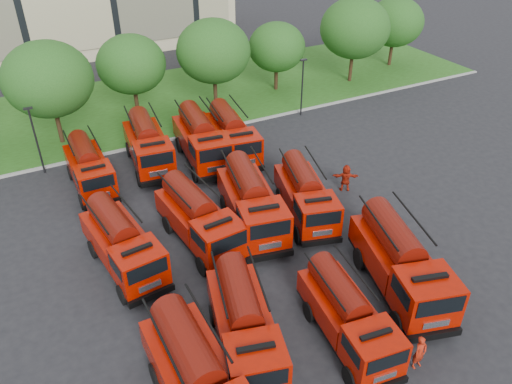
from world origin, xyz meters
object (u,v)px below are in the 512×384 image
fire_truck_0 (199,381)px  fire_truck_1 (244,324)px  fire_truck_3 (400,262)px  firefighter_5 (344,190)px  fire_truck_6 (251,202)px  firefighter_3 (396,303)px  fire_truck_8 (89,167)px  fire_truck_5 (199,219)px  fire_truck_4 (122,243)px  firefighter_1 (386,352)px  fire_truck_2 (347,315)px  fire_truck_7 (305,195)px  fire_truck_9 (148,144)px  firefighter_2 (407,305)px  fire_truck_10 (201,139)px  firefighter_0 (416,366)px  fire_truck_11 (231,135)px  firefighter_4 (215,254)px

fire_truck_0 → fire_truck_1: fire_truck_0 is taller
fire_truck_3 → firefighter_5: size_ratio=4.26×
fire_truck_6 → firefighter_3: fire_truck_6 is taller
fire_truck_8 → fire_truck_5: bearing=-64.6°
fire_truck_4 → firefighter_5: 15.60m
fire_truck_5 → firefighter_1: size_ratio=5.07×
fire_truck_4 → firefighter_5: size_ratio=3.82×
fire_truck_6 → firefighter_3: 10.11m
fire_truck_2 → fire_truck_7: fire_truck_7 is taller
fire_truck_4 → fire_truck_1: bearing=-74.8°
firefighter_1 → firefighter_5: 13.81m
fire_truck_0 → fire_truck_6: (7.56, 10.15, 0.03)m
fire_truck_1 → fire_truck_9: fire_truck_9 is taller
fire_truck_0 → firefighter_2: 11.61m
fire_truck_0 → firefighter_3: size_ratio=4.71×
fire_truck_2 → firefighter_1: fire_truck_2 is taller
fire_truck_9 → fire_truck_6: bearing=-66.0°
fire_truck_10 → firefighter_5: size_ratio=4.19×
fire_truck_5 → fire_truck_8: fire_truck_5 is taller
fire_truck_1 → firefighter_0: fire_truck_1 is taller
fire_truck_2 → firefighter_3: size_ratio=4.20×
fire_truck_7 → fire_truck_5: bearing=-169.8°
firefighter_5 → firefighter_2: bearing=100.2°
firefighter_0 → firefighter_3: size_ratio=1.10×
fire_truck_9 → firefighter_0: (4.92, -23.02, -1.71)m
firefighter_1 → firefighter_2: 3.41m
fire_truck_2 → fire_truck_3: size_ratio=0.83×
firefighter_3 → firefighter_5: size_ratio=0.84×
fire_truck_1 → fire_truck_2: bearing=-5.6°
fire_truck_5 → firefighter_5: size_ratio=3.88×
fire_truck_11 → firefighter_5: (4.71, -8.17, -1.72)m
firefighter_3 → firefighter_5: 10.80m
fire_truck_9 → firefighter_2: size_ratio=4.97×
fire_truck_9 → firefighter_5: bearing=-35.1°
fire_truck_4 → firefighter_3: (11.42, -9.21, -1.63)m
fire_truck_1 → firefighter_4: fire_truck_1 is taller
fire_truck_5 → firefighter_2: 12.28m
fire_truck_4 → firefighter_2: 15.31m
fire_truck_9 → fire_truck_10: 3.91m
fire_truck_2 → firefighter_0: fire_truck_2 is taller
firefighter_2 → firefighter_5: firefighter_5 is taller
fire_truck_5 → firefighter_4: bearing=-82.1°
fire_truck_7 → fire_truck_3: bearing=-68.8°
fire_truck_8 → fire_truck_4: bearing=-90.8°
fire_truck_1 → fire_truck_10: (5.14, 17.39, 0.18)m
fire_truck_4 → firefighter_1: bearing=-58.6°
fire_truck_10 → fire_truck_11: bearing=0.1°
fire_truck_2 → firefighter_5: size_ratio=3.52×
fire_truck_8 → firefighter_0: (9.43, -21.91, -1.55)m
fire_truck_3 → fire_truck_7: bearing=111.5°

